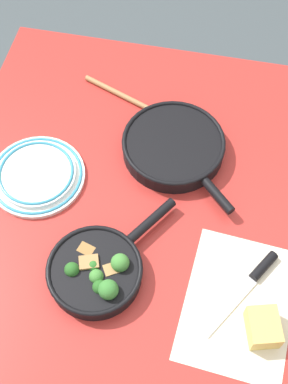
% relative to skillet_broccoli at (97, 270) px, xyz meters
% --- Properties ---
extents(ground_plane, '(14.00, 14.00, 0.00)m').
position_rel_skillet_broccoli_xyz_m(ground_plane, '(-0.24, 0.06, -0.78)').
color(ground_plane, '#424C51').
extents(dining_table_red, '(1.08, 1.04, 0.75)m').
position_rel_skillet_broccoli_xyz_m(dining_table_red, '(-0.24, 0.06, -0.11)').
color(dining_table_red, '#B72D28').
rests_on(dining_table_red, ground_plane).
extents(skillet_broccoli, '(0.34, 0.27, 0.08)m').
position_rel_skillet_broccoli_xyz_m(skillet_broccoli, '(0.00, 0.00, 0.00)').
color(skillet_broccoli, black).
rests_on(skillet_broccoli, dining_table_red).
extents(skillet_eggs, '(0.32, 0.33, 0.05)m').
position_rel_skillet_broccoli_xyz_m(skillet_eggs, '(-0.39, 0.12, -0.00)').
color(skillet_eggs, black).
rests_on(skillet_eggs, dining_table_red).
extents(wooden_spoon, '(0.16, 0.35, 0.02)m').
position_rel_skillet_broccoli_xyz_m(wooden_spoon, '(-0.52, 0.03, -0.02)').
color(wooden_spoon, '#A87A4C').
rests_on(wooden_spoon, dining_table_red).
extents(parchment_sheet, '(0.36, 0.27, 0.00)m').
position_rel_skillet_broccoli_xyz_m(parchment_sheet, '(0.01, 0.34, -0.03)').
color(parchment_sheet, silver).
rests_on(parchment_sheet, dining_table_red).
extents(grater_knife, '(0.24, 0.16, 0.02)m').
position_rel_skillet_broccoli_xyz_m(grater_knife, '(-0.05, 0.36, -0.02)').
color(grater_knife, silver).
rests_on(grater_knife, dining_table_red).
extents(cheese_block, '(0.10, 0.09, 0.06)m').
position_rel_skillet_broccoli_xyz_m(cheese_block, '(0.06, 0.40, -0.00)').
color(cheese_block, '#E0C15B').
rests_on(cheese_block, dining_table_red).
extents(dinner_plate_stack, '(0.26, 0.26, 0.03)m').
position_rel_skillet_broccoli_xyz_m(dinner_plate_stack, '(-0.23, -0.23, -0.01)').
color(dinner_plate_stack, white).
rests_on(dinner_plate_stack, dining_table_red).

